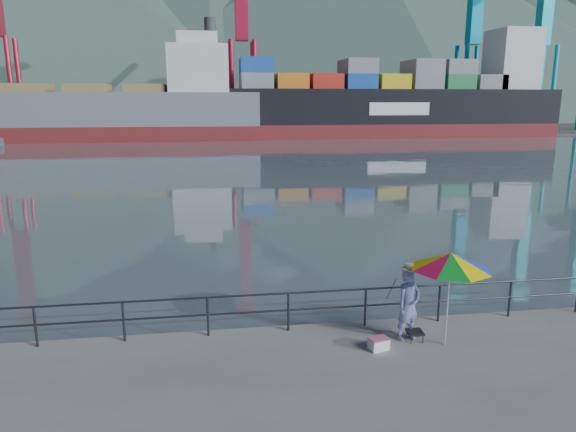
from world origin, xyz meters
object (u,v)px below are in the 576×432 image
object	(u,v)px
bulk_carrier	(107,112)
container_ship	(399,100)
beach_umbrella	(451,261)
fisherman	(408,305)
cooler_bag	(379,344)

from	to	relation	value
bulk_carrier	container_ship	bearing A→B (deg)	2.89
container_ship	beach_umbrella	bearing A→B (deg)	-109.41
fisherman	bulk_carrier	size ratio (longest dim) A/B	0.04
fisherman	beach_umbrella	world-z (taller)	beach_umbrella
fisherman	cooler_bag	bearing A→B (deg)	-175.70
bulk_carrier	cooler_bag	bearing A→B (deg)	-74.96
beach_umbrella	fisherman	bearing A→B (deg)	151.42
cooler_bag	container_ship	xyz separation A→B (m)	(27.92, 74.60, 5.74)
fisherman	cooler_bag	world-z (taller)	fisherman
fisherman	cooler_bag	size ratio (longest dim) A/B	4.06
beach_umbrella	bulk_carrier	xyz separation A→B (m)	(-21.03, 72.23, 2.06)
bulk_carrier	container_ship	xyz separation A→B (m)	(47.32, 2.39, 1.71)
beach_umbrella	cooler_bag	distance (m)	2.55
bulk_carrier	container_ship	size ratio (longest dim) A/B	0.88
cooler_bag	bulk_carrier	world-z (taller)	bulk_carrier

